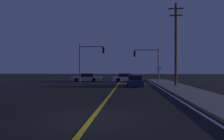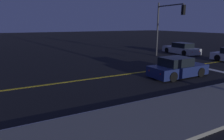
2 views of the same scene
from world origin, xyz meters
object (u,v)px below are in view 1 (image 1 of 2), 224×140
(car_distant_tail_silver, at_px, (87,78))
(car_mid_block_navy, at_px, (135,81))
(traffic_signal_far_left, at_px, (89,57))
(utility_pole_right, at_px, (176,43))
(traffic_signal_near_right, at_px, (149,59))
(street_sign_corner, at_px, (159,72))
(car_following_oncoming_white, at_px, (126,78))

(car_distant_tail_silver, bearing_deg, car_mid_block_navy, -135.79)
(car_distant_tail_silver, bearing_deg, traffic_signal_far_left, -161.41)
(car_distant_tail_silver, distance_m, utility_pole_right, 15.76)
(traffic_signal_near_right, height_order, utility_pole_right, utility_pole_right)
(car_mid_block_navy, distance_m, street_sign_corner, 4.93)
(utility_pole_right, bearing_deg, traffic_signal_near_right, 111.54)
(traffic_signal_far_left, bearing_deg, car_following_oncoming_white, 34.39)
(car_following_oncoming_white, distance_m, car_distant_tail_silver, 6.59)
(car_distant_tail_silver, xyz_separation_m, car_mid_block_navy, (7.74, -8.45, -0.00))
(traffic_signal_near_right, bearing_deg, car_following_oncoming_white, -34.70)
(car_mid_block_navy, distance_m, traffic_signal_far_left, 8.86)
(traffic_signal_near_right, xyz_separation_m, traffic_signal_far_left, (-8.91, -1.40, 0.28))
(car_mid_block_navy, relative_size, utility_pole_right, 0.43)
(car_mid_block_navy, xyz_separation_m, utility_pole_right, (4.76, -0.06, 4.47))
(traffic_signal_far_left, relative_size, street_sign_corner, 2.43)
(car_distant_tail_silver, height_order, car_mid_block_navy, same)
(car_following_oncoming_white, height_order, car_mid_block_navy, same)
(car_following_oncoming_white, xyz_separation_m, car_mid_block_navy, (1.15, -8.63, -0.00))
(car_following_oncoming_white, relative_size, car_mid_block_navy, 1.08)
(traffic_signal_near_right, height_order, traffic_signal_far_left, traffic_signal_far_left)
(traffic_signal_far_left, bearing_deg, traffic_signal_near_right, 8.93)
(traffic_signal_near_right, relative_size, street_sign_corner, 2.24)
(traffic_signal_far_left, distance_m, street_sign_corner, 10.35)
(car_distant_tail_silver, relative_size, street_sign_corner, 1.98)
(car_distant_tail_silver, xyz_separation_m, traffic_signal_far_left, (1.09, -3.59, 3.25))
(car_following_oncoming_white, distance_m, street_sign_corner, 6.93)
(street_sign_corner, bearing_deg, car_following_oncoming_white, 131.13)
(car_distant_tail_silver, xyz_separation_m, traffic_signal_near_right, (10.00, -2.19, 2.97))
(traffic_signal_near_right, bearing_deg, traffic_signal_far_left, 8.93)
(car_distant_tail_silver, bearing_deg, car_following_oncoming_white, -86.72)
(street_sign_corner, bearing_deg, traffic_signal_far_left, 172.04)
(car_distant_tail_silver, relative_size, traffic_signal_far_left, 0.82)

